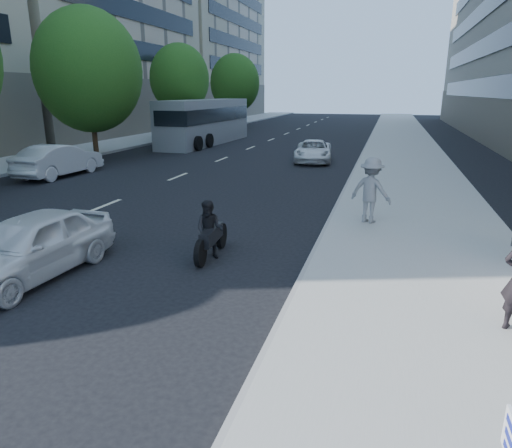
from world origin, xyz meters
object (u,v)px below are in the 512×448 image
(motorcycle, at_px, (210,232))
(bus, at_px, (206,122))
(jogger, at_px, (371,190))
(white_sedan_near, at_px, (30,246))
(white_sedan_far, at_px, (313,151))
(white_sedan_mid, at_px, (59,160))

(motorcycle, bearing_deg, bus, 107.85)
(jogger, xyz_separation_m, white_sedan_near, (-6.85, -5.95, -0.40))
(white_sedan_far, bearing_deg, motorcycle, -96.13)
(jogger, bearing_deg, motorcycle, 68.43)
(white_sedan_near, distance_m, white_sedan_mid, 13.15)
(white_sedan_near, distance_m, white_sedan_far, 18.89)
(white_sedan_far, bearing_deg, bus, 136.13)
(white_sedan_mid, relative_size, bus, 0.38)
(jogger, relative_size, white_sedan_far, 0.44)
(white_sedan_near, height_order, bus, bus)
(motorcycle, bearing_deg, white_sedan_mid, 138.16)
(white_sedan_near, xyz_separation_m, bus, (-6.42, 25.86, 0.93))
(jogger, xyz_separation_m, motorcycle, (-3.57, -3.77, -0.47))
(jogger, relative_size, motorcycle, 0.94)
(bus, bearing_deg, white_sedan_mid, -92.93)
(white_sedan_far, distance_m, bus, 12.01)
(white_sedan_near, height_order, white_sedan_mid, white_sedan_mid)
(jogger, bearing_deg, white_sedan_near, 62.85)
(white_sedan_near, bearing_deg, jogger, 44.09)
(jogger, distance_m, white_sedan_mid, 15.34)
(motorcycle, height_order, bus, bus)
(white_sedan_far, height_order, bus, bus)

